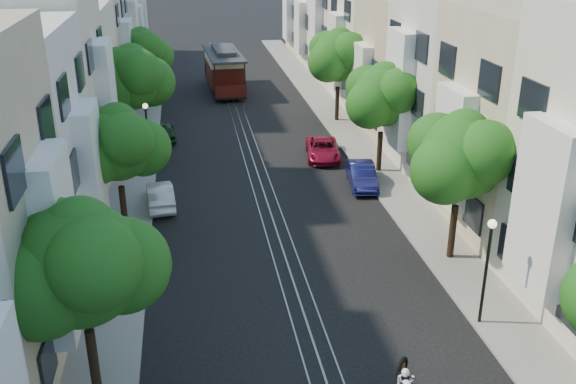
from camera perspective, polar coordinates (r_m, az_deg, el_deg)
name	(u,v)px	position (r m, az deg, el deg)	size (l,w,h in m)	color
ground	(246,138)	(45.03, -3.76, 4.84)	(200.00, 200.00, 0.00)	black
sidewalk_east	(347,132)	(46.21, 5.25, 5.34)	(2.50, 80.00, 0.12)	gray
sidewalk_west	(140,142)	(44.96, -13.02, 4.35)	(2.50, 80.00, 0.12)	gray
rail_left	(238,138)	(44.98, -4.46, 4.81)	(0.06, 80.00, 0.02)	gray
rail_slot	(246,138)	(45.03, -3.76, 4.85)	(0.06, 80.00, 0.02)	gray
rail_right	(254,137)	(45.08, -3.07, 4.89)	(0.06, 80.00, 0.02)	gray
lane_line	(246,138)	(45.03, -3.76, 4.84)	(0.08, 80.00, 0.01)	tan
townhouses_east	(415,58)	(46.25, 11.18, 11.57)	(7.75, 72.00, 12.00)	beige
townhouses_west	(59,71)	(44.22, -19.66, 10.07)	(7.75, 72.00, 11.76)	silver
tree_e_b	(462,158)	(27.68, 15.21, 2.90)	(4.93, 4.08, 6.68)	black
tree_e_c	(384,97)	(37.57, 8.51, 8.34)	(4.84, 3.99, 6.52)	black
tree_e_d	(339,57)	(47.86, 4.59, 11.90)	(5.01, 4.16, 6.85)	black
tree_w_a	(82,267)	(19.22, -17.82, -6.37)	(4.93, 4.08, 6.68)	black
tree_w_b	(118,146)	(30.33, -14.86, 3.98)	(4.72, 3.87, 6.27)	black
tree_w_c	(132,79)	(40.75, -13.70, 9.74)	(5.13, 4.28, 7.09)	black
tree_w_d	(142,54)	(51.60, -12.89, 11.89)	(4.84, 3.99, 6.52)	black
lamp_east	(488,256)	(23.92, 17.35, -5.48)	(0.32, 0.32, 4.16)	black
lamp_west	(147,127)	(38.36, -12.42, 5.64)	(0.32, 0.32, 4.16)	black
cable_car	(224,68)	(57.98, -5.71, 10.91)	(3.32, 9.21, 3.49)	black
parked_car_e_mid	(362,175)	(36.46, 6.59, 1.49)	(1.40, 4.00, 1.32)	#0D0F41
parked_car_e_far	(323,149)	(40.76, 3.10, 3.82)	(1.99, 4.32, 1.20)	maroon
parked_car_w_mid	(160,195)	(34.24, -11.29, -0.30)	(1.32, 3.79, 1.25)	silver
parked_car_w_far	(164,132)	(45.07, -10.92, 5.29)	(1.42, 3.53, 1.20)	black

